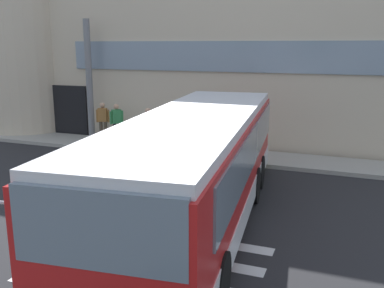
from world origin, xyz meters
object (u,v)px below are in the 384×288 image
passenger_near_column (103,120)px  safety_bollard_yellow (260,157)px  entry_support_column (89,80)px  passenger_by_doorway (117,121)px  passenger_at_curb_edge (148,125)px  bus_main_foreground (195,172)px

passenger_near_column → safety_bollard_yellow: passenger_near_column is taller
entry_support_column → passenger_by_doorway: (1.57, -0.44, -1.67)m
passenger_near_column → passenger_at_curb_edge: bearing=-15.7°
passenger_by_doorway → passenger_at_curb_edge: (1.77, -0.58, 0.03)m
passenger_by_doorway → passenger_at_curb_edge: same height
safety_bollard_yellow → entry_support_column: bearing=167.4°
entry_support_column → bus_main_foreground: (7.62, -7.04, -1.41)m
passenger_near_column → bus_main_foreground: bearing=-44.6°
passenger_near_column → safety_bollard_yellow: (7.28, -1.50, -0.63)m
entry_support_column → passenger_by_doorway: 2.33m
bus_main_foreground → passenger_at_curb_edge: 7.39m
passenger_near_column → passenger_at_curb_edge: size_ratio=1.00×
bus_main_foreground → passenger_at_curb_edge: size_ratio=6.44×
passenger_by_doorway → bus_main_foreground: bearing=-47.5°
bus_main_foreground → entry_support_column: bearing=137.3°
passenger_by_doorway → entry_support_column: bearing=164.5°
entry_support_column → passenger_near_column: entry_support_column is taller
bus_main_foreground → passenger_near_column: bus_main_foreground is taller
entry_support_column → passenger_at_curb_edge: 3.86m
bus_main_foreground → passenger_by_doorway: bus_main_foreground is taller
entry_support_column → passenger_at_curb_edge: size_ratio=3.10×
passenger_near_column → passenger_by_doorway: size_ratio=1.00×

